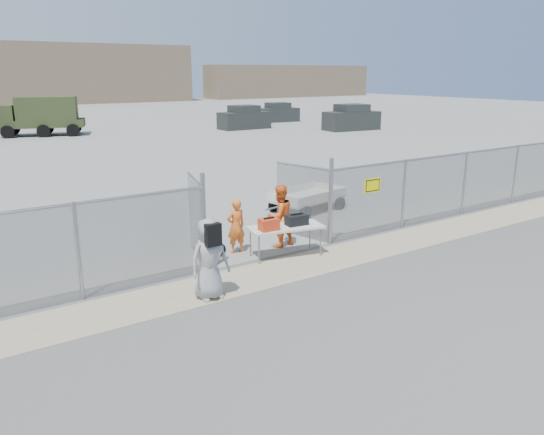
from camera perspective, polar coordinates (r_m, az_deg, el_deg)
ground at (r=12.86m, az=4.99°, el=-6.71°), size 160.00×160.00×0.00m
tarmac_inside at (r=52.02m, az=-25.58°, el=8.62°), size 160.00×80.00×0.01m
dirt_strip at (r=13.59m, az=2.35°, el=-5.38°), size 44.00×1.60×0.01m
distant_hills at (r=88.14m, az=-26.37°, el=13.67°), size 140.00×6.00×9.00m
chain_link_fence at (r=14.03m, az=-0.00°, el=0.00°), size 40.00×0.20×2.20m
folding_table at (r=14.27m, az=1.47°, el=-2.57°), size 2.12×1.23×0.85m
orange_bag at (r=13.75m, az=-0.34°, el=-0.75°), size 0.52×0.36×0.31m
black_duffel at (r=14.25m, az=2.66°, el=-0.25°), size 0.61×0.40×0.28m
security_worker_left at (r=14.50m, az=-3.90°, el=-0.95°), size 0.55×0.36×1.51m
security_worker_right at (r=14.96m, az=0.82°, el=0.16°), size 0.92×0.75×1.79m
visitor at (r=11.60m, az=-6.75°, el=-4.45°), size 0.90×0.60×1.82m
utility_trailer at (r=19.01m, az=3.82°, el=1.96°), size 3.72×2.42×0.83m
military_truck at (r=45.31m, az=-23.56°, el=9.94°), size 6.65×4.15×2.98m
parked_vehicle_near at (r=46.75m, az=-3.02°, el=10.69°), size 4.37×1.98×1.97m
parked_vehicle_mid at (r=53.51m, az=0.63°, el=11.23°), size 4.21×2.24×1.83m
parked_vehicle_far at (r=46.27m, az=8.54°, el=10.59°), size 4.88×2.61×2.12m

